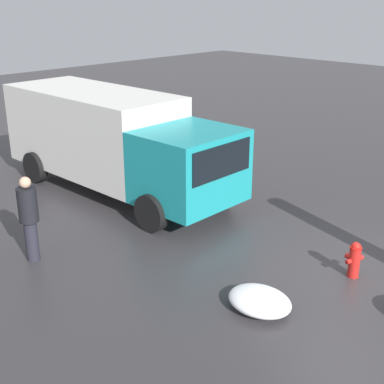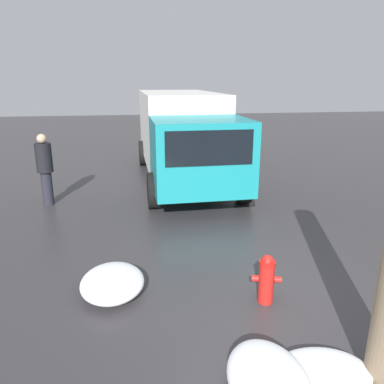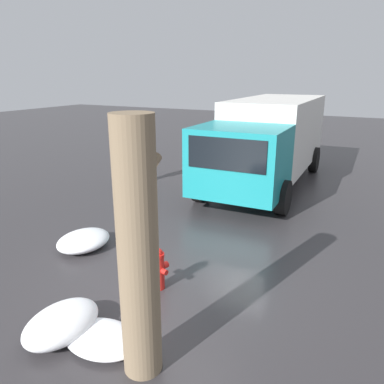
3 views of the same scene
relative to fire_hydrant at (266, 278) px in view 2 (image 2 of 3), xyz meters
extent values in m
plane|color=#333033|center=(0.00, 0.00, -0.38)|extent=(60.00, 60.00, 0.00)
cylinder|color=red|center=(0.00, 0.00, -0.08)|extent=(0.22, 0.22, 0.59)
cylinder|color=red|center=(0.00, 0.00, 0.24)|extent=(0.23, 0.23, 0.05)
sphere|color=red|center=(0.00, 0.00, 0.26)|extent=(0.19, 0.19, 0.19)
cylinder|color=red|center=(0.15, -0.04, -0.01)|extent=(0.13, 0.14, 0.11)
cylinder|color=red|center=(0.04, 0.15, -0.01)|extent=(0.11, 0.12, 0.09)
cylinder|color=red|center=(-0.05, -0.15, -0.01)|extent=(0.11, 0.12, 0.09)
cube|color=teal|center=(4.31, 0.19, 0.94)|extent=(2.07, 2.35, 1.74)
cube|color=black|center=(3.29, 0.17, 1.29)|extent=(0.07, 1.94, 0.77)
cube|color=silver|center=(8.01, 0.27, 1.19)|extent=(5.44, 2.42, 2.23)
cylinder|color=black|center=(4.43, -0.96, 0.07)|extent=(0.91, 0.30, 0.90)
cylinder|color=black|center=(4.39, 1.35, 0.07)|extent=(0.91, 0.30, 0.90)
cylinder|color=black|center=(9.39, -0.86, 0.07)|extent=(0.91, 0.30, 0.90)
cylinder|color=black|center=(9.34, 1.45, 0.07)|extent=(0.91, 0.30, 0.90)
cylinder|color=#23232D|center=(5.08, 4.00, 0.05)|extent=(0.27, 0.27, 0.86)
cylinder|color=black|center=(5.08, 4.00, 0.84)|extent=(0.39, 0.39, 0.72)
sphere|color=tan|center=(5.08, 4.00, 1.32)|extent=(0.23, 0.23, 0.23)
ellipsoid|color=white|center=(-1.62, 0.55, -0.19)|extent=(1.15, 0.82, 0.37)
ellipsoid|color=white|center=(-1.52, -0.08, -0.28)|extent=(0.78, 1.10, 0.19)
ellipsoid|color=white|center=(0.59, 2.19, -0.21)|extent=(1.18, 0.95, 0.33)
camera|label=1|loc=(-4.21, 8.74, 4.85)|focal=50.00mm
camera|label=2|loc=(-4.51, 1.78, 2.72)|focal=35.00mm
camera|label=3|loc=(-4.66, -3.04, 3.07)|focal=35.00mm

